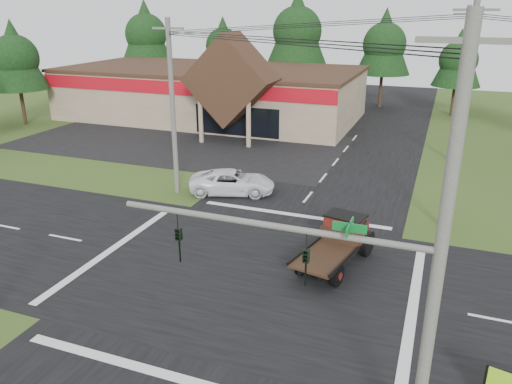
% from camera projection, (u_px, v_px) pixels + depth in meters
% --- Properties ---
extents(ground, '(120.00, 120.00, 0.00)m').
position_uv_depth(ground, '(248.00, 273.00, 21.98)').
color(ground, '#364E1C').
rests_on(ground, ground).
extents(road_ns, '(12.00, 120.00, 0.02)m').
position_uv_depth(road_ns, '(248.00, 273.00, 21.97)').
color(road_ns, black).
rests_on(road_ns, ground).
extents(road_ew, '(120.00, 12.00, 0.02)m').
position_uv_depth(road_ew, '(248.00, 273.00, 21.97)').
color(road_ew, black).
rests_on(road_ew, ground).
extents(parking_apron, '(28.00, 14.00, 0.02)m').
position_uv_depth(parking_apron, '(179.00, 142.00, 43.29)').
color(parking_apron, black).
rests_on(parking_apron, ground).
extents(cvs_building, '(30.40, 18.20, 9.19)m').
position_uv_depth(cvs_building, '(213.00, 91.00, 52.17)').
color(cvs_building, gray).
rests_on(cvs_building, ground).
extents(traffic_signal_mast, '(8.12, 0.24, 7.00)m').
position_uv_depth(traffic_signal_mast, '(358.00, 299.00, 11.93)').
color(traffic_signal_mast, '#595651').
rests_on(traffic_signal_mast, ground).
extents(utility_pole_nr, '(2.00, 0.30, 11.00)m').
position_uv_depth(utility_pole_nr, '(438.00, 266.00, 10.95)').
color(utility_pole_nr, '#595651').
rests_on(utility_pole_nr, ground).
extents(utility_pole_nw, '(2.00, 0.30, 10.50)m').
position_uv_depth(utility_pole_nw, '(173.00, 108.00, 29.79)').
color(utility_pole_nw, '#595651').
rests_on(utility_pole_nw, ground).
extents(utility_pole_ne, '(2.00, 0.30, 11.50)m').
position_uv_depth(utility_pole_ne, '(460.00, 119.00, 24.30)').
color(utility_pole_ne, '#595651').
rests_on(utility_pole_ne, ground).
extents(utility_pole_n, '(2.00, 0.30, 11.20)m').
position_uv_depth(utility_pole_n, '(459.00, 84.00, 36.63)').
color(utility_pole_n, '#595651').
rests_on(utility_pole_n, ground).
extents(tree_row_a, '(6.72, 6.72, 12.12)m').
position_uv_depth(tree_row_a, '(146.00, 32.00, 64.25)').
color(tree_row_a, '#332316').
rests_on(tree_row_a, ground).
extents(tree_row_b, '(5.60, 5.60, 10.10)m').
position_uv_depth(tree_row_b, '(223.00, 44.00, 63.15)').
color(tree_row_b, '#332316').
rests_on(tree_row_b, ground).
extents(tree_row_c, '(7.28, 7.28, 13.13)m').
position_uv_depth(tree_row_c, '(297.00, 29.00, 58.25)').
color(tree_row_c, '#332316').
rests_on(tree_row_c, ground).
extents(tree_row_d, '(6.16, 6.16, 11.11)m').
position_uv_depth(tree_row_d, '(385.00, 42.00, 56.27)').
color(tree_row_d, '#332316').
rests_on(tree_row_d, ground).
extents(tree_row_e, '(5.04, 5.04, 9.09)m').
position_uv_depth(tree_row_e, '(459.00, 58.00, 52.32)').
color(tree_row_e, '#332316').
rests_on(tree_row_e, ground).
extents(tree_side_w, '(5.60, 5.60, 10.10)m').
position_uv_depth(tree_side_w, '(15.00, 55.00, 47.83)').
color(tree_side_w, '#332316').
rests_on(tree_side_w, ground).
extents(antique_flatbed_truck, '(3.06, 5.49, 2.17)m').
position_uv_depth(antique_flatbed_truck, '(335.00, 244.00, 22.23)').
color(antique_flatbed_truck, '#570C17').
rests_on(antique_flatbed_truck, ground).
extents(white_pickup, '(5.79, 3.94, 1.47)m').
position_uv_depth(white_pickup, '(232.00, 182.00, 31.25)').
color(white_pickup, white).
rests_on(white_pickup, ground).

